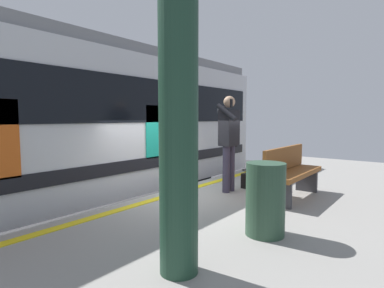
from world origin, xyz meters
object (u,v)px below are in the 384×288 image
Objects in this scene: bench at (291,170)px; train_carriage at (54,120)px; station_column at (178,55)px; passenger at (229,136)px; trash_bin at (265,199)px; handbag at (249,180)px.

train_carriage is at bearing -62.40° from bench.
station_column is at bearing 2.65° from bench.
bench is at bearing -177.35° from station_column.
passenger is 2.07× the size of trash_bin.
bench is at bearing -168.60° from trash_bin.
passenger is at bearing -16.28° from handbag.
bench reaches higher than trash_bin.
train_carriage is 2.83× the size of station_column.
train_carriage is 12.63× the size of trash_bin.
handbag is 1.05m from bench.
station_column reaches higher than train_carriage.
handbag is (-2.40, 3.13, -1.20)m from train_carriage.
trash_bin is at bearing 170.21° from station_column.
passenger is at bearing -75.98° from bench.
trash_bin is at bearing 43.10° from passenger.
trash_bin is (-0.26, 4.47, -0.93)m from train_carriage.
passenger is 1.29m from bench.
passenger is 1.07m from handbag.
bench is at bearing 104.02° from passenger.
train_carriage is at bearing -86.68° from trash_bin.
station_column is 2.35× the size of bench.
station_column is 4.46× the size of trash_bin.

